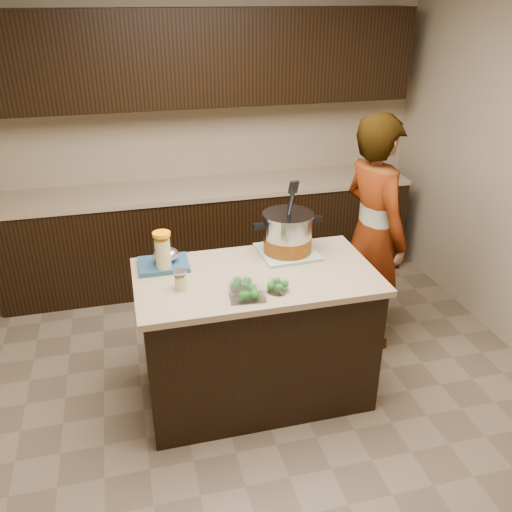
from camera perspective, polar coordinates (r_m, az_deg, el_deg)
The scene contains 13 objects.
ground_plane at distance 3.78m, azimuth -0.00°, elevation -14.02°, with size 4.00×4.00×0.00m, color brown.
room_shell at distance 2.98m, azimuth -0.00°, elevation 12.09°, with size 4.04×4.04×2.72m.
back_cabinets at distance 4.83m, azimuth -5.16°, elevation 7.96°, with size 3.60×0.63×2.33m.
island at distance 3.51m, azimuth -0.00°, elevation -8.36°, with size 1.46×0.81×0.90m.
dish_towel at distance 3.53m, azimuth 3.31°, elevation 0.43°, with size 0.36×0.36×0.02m, color #50754F.
stock_pot at distance 3.48m, azimuth 3.36°, elevation 2.20°, with size 0.46×0.35×0.47m.
lemonade_pitcher at distance 3.29m, azimuth -9.76°, elevation 0.21°, with size 0.13×0.13×0.26m.
mason_jar at distance 3.12m, azimuth -7.97°, elevation -2.55°, with size 0.09×0.09×0.13m.
broccoli_tub_left at distance 3.09m, azimuth -1.55°, elevation -3.08°, with size 0.14×0.14×0.06m.
broccoli_tub_right at distance 3.08m, azimuth 2.30°, elevation -3.26°, with size 0.17×0.17×0.06m.
broccoli_tub_rect at distance 3.01m, azimuth -0.92°, elevation -3.92°, with size 0.21×0.16×0.07m.
blue_tray at distance 3.39m, azimuth -9.59°, elevation -0.50°, with size 0.31×0.25×0.12m.
person at distance 3.98m, azimuth 12.21°, elevation 2.26°, with size 0.63×0.42×1.74m, color gray.
Camera 1 is at (-0.72, -2.80, 2.44)m, focal length 38.00 mm.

